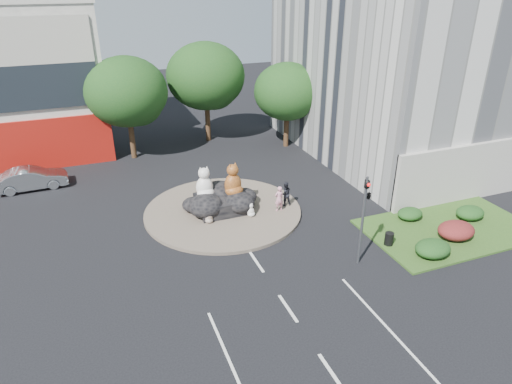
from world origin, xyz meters
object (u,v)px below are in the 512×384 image
(pedestrian_pink, at_px, (279,199))
(parked_car, at_px, (32,179))
(cat_tabby, at_px, (233,179))
(kitten_calico, at_px, (209,215))
(cat_white, at_px, (204,182))
(litter_bin, at_px, (389,239))
(pedestrian_dark, at_px, (285,194))
(kitten_white, at_px, (251,209))

(pedestrian_pink, bearing_deg, parked_car, -40.39)
(cat_tabby, bearing_deg, kitten_calico, -166.57)
(cat_white, relative_size, parked_car, 0.44)
(cat_tabby, relative_size, litter_bin, 2.96)
(cat_white, bearing_deg, litter_bin, -40.01)
(kitten_calico, xyz_separation_m, pedestrian_dark, (5.28, 0.42, 0.34))
(cat_tabby, relative_size, pedestrian_dark, 1.34)
(pedestrian_dark, bearing_deg, kitten_calico, 9.48)
(cat_white, bearing_deg, pedestrian_pink, -20.68)
(cat_tabby, height_order, parked_car, cat_tabby)
(parked_car, relative_size, litter_bin, 6.43)
(cat_white, relative_size, litter_bin, 2.82)
(parked_car, height_order, litter_bin, parked_car)
(cat_white, distance_m, cat_tabby, 1.80)
(kitten_white, bearing_deg, parked_car, 133.02)
(pedestrian_dark, bearing_deg, pedestrian_pink, 43.49)
(cat_white, bearing_deg, kitten_white, -35.44)
(cat_tabby, distance_m, litter_bin, 10.09)
(pedestrian_pink, xyz_separation_m, parked_car, (-14.87, 9.70, -0.26))
(cat_white, distance_m, kitten_calico, 2.25)
(kitten_calico, relative_size, pedestrian_dark, 0.58)
(kitten_calico, bearing_deg, kitten_white, 28.65)
(cat_white, relative_size, pedestrian_dark, 1.28)
(pedestrian_pink, relative_size, pedestrian_dark, 1.03)
(litter_bin, bearing_deg, kitten_calico, 145.86)
(parked_car, bearing_deg, pedestrian_dark, -122.87)
(kitten_white, bearing_deg, pedestrian_pink, -9.05)
(cat_tabby, height_order, pedestrian_dark, cat_tabby)
(pedestrian_pink, relative_size, parked_car, 0.35)
(kitten_white, distance_m, pedestrian_dark, 2.70)
(pedestrian_dark, distance_m, litter_bin, 7.29)
(parked_car, bearing_deg, cat_tabby, -126.14)
(pedestrian_pink, bearing_deg, cat_white, -29.82)
(kitten_white, xyz_separation_m, litter_bin, (6.11, -5.80, -0.16))
(litter_bin, bearing_deg, kitten_white, 136.49)
(cat_tabby, relative_size, kitten_white, 2.45)
(pedestrian_dark, relative_size, litter_bin, 2.21)
(kitten_calico, bearing_deg, parked_car, 168.92)
(cat_tabby, xyz_separation_m, kitten_white, (0.63, -1.51, -1.55))
(kitten_calico, distance_m, pedestrian_dark, 5.31)
(cat_tabby, height_order, kitten_white, cat_tabby)
(pedestrian_pink, distance_m, litter_bin, 7.20)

